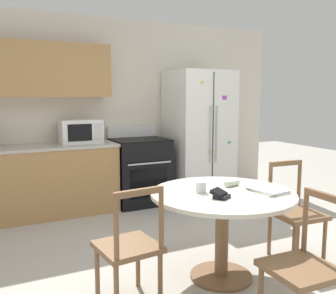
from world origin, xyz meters
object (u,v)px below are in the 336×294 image
(dining_chair_right, at_px, (295,213))
(candle_glass, at_px, (201,188))
(dining_chair_left, at_px, (129,247))
(refrigerator, at_px, (199,135))
(oven_range, at_px, (140,171))
(microwave, at_px, (81,131))
(wallet, at_px, (220,195))
(dining_chair_near, at_px, (305,267))

(dining_chair_right, distance_m, candle_glass, 1.06)
(dining_chair_left, bearing_deg, refrigerator, 43.75)
(candle_glass, bearing_deg, dining_chair_right, -2.79)
(refrigerator, height_order, dining_chair_left, refrigerator)
(oven_range, bearing_deg, candle_glass, -99.49)
(oven_range, distance_m, dining_chair_right, 2.41)
(dining_chair_left, bearing_deg, oven_range, 60.31)
(microwave, relative_size, dining_chair_right, 0.59)
(microwave, height_order, candle_glass, microwave)
(microwave, relative_size, candle_glass, 5.93)
(dining_chair_left, distance_m, candle_glass, 0.76)
(oven_range, xyz_separation_m, microwave, (-0.80, 0.07, 0.59))
(refrigerator, relative_size, microwave, 3.55)
(oven_range, xyz_separation_m, wallet, (-0.34, -2.49, 0.30))
(dining_chair_right, bearing_deg, dining_chair_near, 52.20)
(refrigerator, xyz_separation_m, microwave, (-1.72, 0.14, 0.12))
(dining_chair_right, bearing_deg, microwave, -55.07)
(refrigerator, relative_size, dining_chair_near, 2.08)
(dining_chair_near, bearing_deg, oven_range, -1.09)
(oven_range, relative_size, candle_glass, 12.10)
(microwave, height_order, wallet, microwave)
(dining_chair_right, bearing_deg, dining_chair_left, 6.55)
(oven_range, distance_m, microwave, 1.00)
(oven_range, relative_size, dining_chair_right, 1.20)
(dining_chair_near, relative_size, candle_glass, 10.11)
(refrigerator, distance_m, dining_chair_near, 3.34)
(dining_chair_left, height_order, candle_glass, dining_chair_left)
(candle_glass, bearing_deg, wallet, -78.34)
(dining_chair_near, distance_m, dining_chair_left, 1.19)
(oven_range, relative_size, dining_chair_left, 1.20)
(oven_range, height_order, dining_chair_left, oven_range)
(refrigerator, height_order, candle_glass, refrigerator)
(refrigerator, bearing_deg, candle_glass, -120.43)
(dining_chair_right, bearing_deg, refrigerator, -93.31)
(dining_chair_left, bearing_deg, candle_glass, 3.76)
(dining_chair_left, xyz_separation_m, candle_glass, (0.67, 0.12, 0.34))
(dining_chair_left, relative_size, wallet, 5.36)
(oven_range, xyz_separation_m, dining_chair_left, (-1.05, -2.40, -0.03))
(refrigerator, xyz_separation_m, dining_chair_right, (-0.30, -2.26, -0.50))
(dining_chair_left, height_order, wallet, dining_chair_left)
(refrigerator, xyz_separation_m, dining_chair_near, (-1.07, -3.12, -0.50))
(microwave, height_order, dining_chair_near, microwave)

